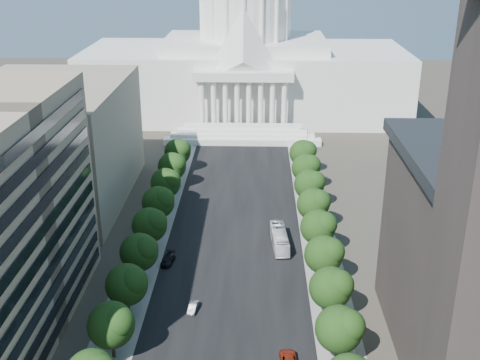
# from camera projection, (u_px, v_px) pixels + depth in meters

# --- Properties ---
(road_asphalt) EXTENTS (30.00, 260.00, 0.01)m
(road_asphalt) POSITION_uv_depth(u_px,v_px,m) (236.00, 216.00, 147.13)
(road_asphalt) COLOR black
(road_asphalt) RESTS_ON ground
(sidewalk_left) EXTENTS (8.00, 260.00, 0.02)m
(sidewalk_left) POSITION_uv_depth(u_px,v_px,m) (159.00, 215.00, 147.64)
(sidewalk_left) COLOR gray
(sidewalk_left) RESTS_ON ground
(sidewalk_right) EXTENTS (8.00, 260.00, 0.02)m
(sidewalk_right) POSITION_uv_depth(u_px,v_px,m) (314.00, 217.00, 146.62)
(sidewalk_right) COLOR gray
(sidewalk_right) RESTS_ON ground
(capitol) EXTENTS (120.00, 56.00, 73.00)m
(capitol) POSITION_uv_depth(u_px,v_px,m) (245.00, 62.00, 227.80)
(capitol) COLOR white
(capitol) RESTS_ON ground
(office_block_left_far) EXTENTS (38.00, 52.00, 30.00)m
(office_block_left_far) POSITION_uv_depth(u_px,v_px,m) (48.00, 144.00, 152.15)
(office_block_left_far) COLOR gray
(office_block_left_far) RESTS_ON ground
(tree_l_c) EXTENTS (7.79, 7.60, 9.97)m
(tree_l_c) POSITION_uv_depth(u_px,v_px,m) (113.00, 324.00, 94.91)
(tree_l_c) COLOR #33261C
(tree_l_c) RESTS_ON ground
(tree_l_d) EXTENTS (7.79, 7.60, 9.97)m
(tree_l_d) POSITION_uv_depth(u_px,v_px,m) (128.00, 284.00, 106.05)
(tree_l_d) COLOR #33261C
(tree_l_d) RESTS_ON ground
(tree_l_e) EXTENTS (7.79, 7.60, 9.97)m
(tree_l_e) POSITION_uv_depth(u_px,v_px,m) (141.00, 251.00, 117.19)
(tree_l_e) COLOR #33261C
(tree_l_e) RESTS_ON ground
(tree_l_f) EXTENTS (7.79, 7.60, 9.97)m
(tree_l_f) POSITION_uv_depth(u_px,v_px,m) (151.00, 224.00, 128.33)
(tree_l_f) COLOR #33261C
(tree_l_f) RESTS_ON ground
(tree_l_g) EXTENTS (7.79, 7.60, 9.97)m
(tree_l_g) POSITION_uv_depth(u_px,v_px,m) (159.00, 202.00, 139.46)
(tree_l_g) COLOR #33261C
(tree_l_g) RESTS_ON ground
(tree_l_h) EXTENTS (7.79, 7.60, 9.97)m
(tree_l_h) POSITION_uv_depth(u_px,v_px,m) (167.00, 182.00, 150.60)
(tree_l_h) COLOR #33261C
(tree_l_h) RESTS_ON ground
(tree_l_i) EXTENTS (7.79, 7.60, 9.97)m
(tree_l_i) POSITION_uv_depth(u_px,v_px,m) (173.00, 166.00, 161.74)
(tree_l_i) COLOR #33261C
(tree_l_i) RESTS_ON ground
(tree_l_j) EXTENTS (7.79, 7.60, 9.97)m
(tree_l_j) POSITION_uv_depth(u_px,v_px,m) (179.00, 151.00, 172.88)
(tree_l_j) COLOR #33261C
(tree_l_j) RESTS_ON ground
(tree_r_c) EXTENTS (7.79, 7.60, 9.97)m
(tree_r_c) POSITION_uv_depth(u_px,v_px,m) (341.00, 328.00, 93.94)
(tree_r_c) COLOR #33261C
(tree_r_c) RESTS_ON ground
(tree_r_d) EXTENTS (7.79, 7.60, 9.97)m
(tree_r_d) POSITION_uv_depth(u_px,v_px,m) (333.00, 287.00, 105.07)
(tree_r_d) COLOR #33261C
(tree_r_d) RESTS_ON ground
(tree_r_e) EXTENTS (7.79, 7.60, 9.97)m
(tree_r_e) POSITION_uv_depth(u_px,v_px,m) (325.00, 254.00, 116.21)
(tree_r_e) COLOR #33261C
(tree_r_e) RESTS_ON ground
(tree_r_f) EXTENTS (7.79, 7.60, 9.97)m
(tree_r_f) POSITION_uv_depth(u_px,v_px,m) (320.00, 226.00, 127.35)
(tree_r_f) COLOR #33261C
(tree_r_f) RESTS_ON ground
(tree_r_g) EXTENTS (7.79, 7.60, 9.97)m
(tree_r_g) POSITION_uv_depth(u_px,v_px,m) (315.00, 203.00, 138.49)
(tree_r_g) COLOR #33261C
(tree_r_g) RESTS_ON ground
(tree_r_h) EXTENTS (7.79, 7.60, 9.97)m
(tree_r_h) POSITION_uv_depth(u_px,v_px,m) (311.00, 184.00, 149.63)
(tree_r_h) COLOR #33261C
(tree_r_h) RESTS_ON ground
(tree_r_i) EXTENTS (7.79, 7.60, 9.97)m
(tree_r_i) POSITION_uv_depth(u_px,v_px,m) (307.00, 167.00, 160.77)
(tree_r_i) COLOR #33261C
(tree_r_i) RESTS_ON ground
(tree_r_j) EXTENTS (7.79, 7.60, 9.97)m
(tree_r_j) POSITION_uv_depth(u_px,v_px,m) (304.00, 152.00, 171.91)
(tree_r_j) COLOR #33261C
(tree_r_j) RESTS_ON ground
(streetlight_b) EXTENTS (2.61, 0.44, 9.00)m
(streetlight_b) POSITION_uv_depth(u_px,v_px,m) (352.00, 335.00, 93.38)
(streetlight_b) COLOR gray
(streetlight_b) RESTS_ON ground
(streetlight_c) EXTENTS (2.61, 0.44, 9.00)m
(streetlight_c) POSITION_uv_depth(u_px,v_px,m) (333.00, 256.00, 116.59)
(streetlight_c) COLOR gray
(streetlight_c) RESTS_ON ground
(streetlight_d) EXTENTS (2.61, 0.44, 9.00)m
(streetlight_d) POSITION_uv_depth(u_px,v_px,m) (321.00, 204.00, 139.79)
(streetlight_d) COLOR gray
(streetlight_d) RESTS_ON ground
(streetlight_e) EXTENTS (2.61, 0.44, 9.00)m
(streetlight_e) POSITION_uv_depth(u_px,v_px,m) (312.00, 166.00, 163.00)
(streetlight_e) COLOR gray
(streetlight_e) RESTS_ON ground
(streetlight_f) EXTENTS (2.61, 0.44, 9.00)m
(streetlight_f) POSITION_uv_depth(u_px,v_px,m) (305.00, 138.00, 186.21)
(streetlight_f) COLOR gray
(streetlight_f) RESTS_ON ground
(car_silver) EXTENTS (1.95, 4.21, 1.34)m
(car_silver) POSITION_uv_depth(u_px,v_px,m) (193.00, 307.00, 109.44)
(car_silver) COLOR #94969B
(car_silver) RESTS_ON ground
(car_red) EXTENTS (3.12, 5.90, 1.58)m
(car_red) POSITION_uv_depth(u_px,v_px,m) (289.00, 360.00, 95.62)
(car_red) COLOR maroon
(car_red) RESTS_ON ground
(car_dark_b) EXTENTS (2.89, 5.62, 1.56)m
(car_dark_b) POSITION_uv_depth(u_px,v_px,m) (168.00, 260.00, 125.55)
(car_dark_b) COLOR black
(car_dark_b) RESTS_ON ground
(city_bus) EXTENTS (4.09, 13.29, 3.65)m
(city_bus) POSITION_uv_depth(u_px,v_px,m) (280.00, 238.00, 132.23)
(city_bus) COLOR white
(city_bus) RESTS_ON ground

